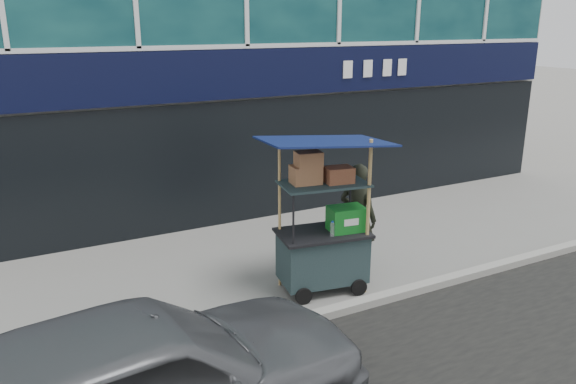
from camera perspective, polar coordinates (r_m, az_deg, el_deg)
ground at (r=8.29m, az=7.45°, el=-10.78°), size 80.00×80.00×0.00m
curb at (r=8.12m, az=8.29°, el=-10.96°), size 80.00×0.18×0.12m
vendor_cart at (r=8.22m, az=3.68°, el=-4.59°), size 1.90×1.49×2.35m
vendor_man at (r=8.90m, az=7.09°, el=-2.61°), size 0.65×0.76×1.76m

